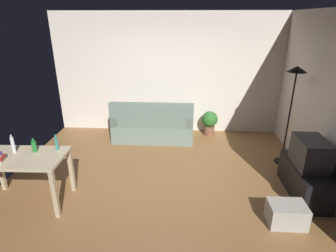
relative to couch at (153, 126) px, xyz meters
name	(u,v)px	position (x,y,z in m)	size (l,w,h in m)	color
ground_plane	(160,177)	(0.30, -1.59, -0.32)	(5.20, 4.40, 0.02)	olive
wall_rear	(168,74)	(0.30, 0.61, 1.04)	(5.20, 0.10, 2.70)	silver
wall_right	(333,105)	(2.90, -1.59, 1.04)	(0.10, 4.40, 2.70)	beige
couch	(153,126)	(0.00, 0.00, 0.00)	(1.75, 0.84, 0.92)	slate
tv_stand	(305,180)	(2.55, -1.92, -0.07)	(0.44, 1.10, 0.48)	black
tv	(311,153)	(2.55, -1.92, 0.39)	(0.41, 0.60, 0.44)	#2D2D33
torchiere_lamp	(294,89)	(2.55, -0.93, 1.11)	(0.32, 0.32, 1.81)	black
desk	(22,163)	(-1.59, -2.38, 0.34)	(1.22, 0.73, 0.76)	#C6B28E
potted_plant	(210,121)	(1.27, 0.31, 0.02)	(0.36, 0.36, 0.57)	brown
storage_box	(287,214)	(2.05, -2.63, -0.16)	(0.48, 0.34, 0.30)	#A8A399
bottle_clear	(13,145)	(-1.74, -2.27, 0.57)	(0.05, 0.05, 0.27)	silver
bottle_green	(34,146)	(-1.46, -2.23, 0.54)	(0.07, 0.07, 0.20)	#1E722D
bottle_tall	(57,143)	(-1.16, -2.15, 0.56)	(0.04, 0.04, 0.24)	teal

